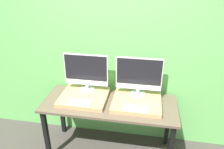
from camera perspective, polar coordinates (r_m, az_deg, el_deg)
The scene contains 8 objects.
wall_back at distance 2.73m, azimuth 0.74°, elevation 6.70°, with size 8.00×0.04×2.60m.
workbench at distance 2.69m, azimuth -0.68°, elevation -8.96°, with size 1.60×0.63×0.75m.
wooden_riser_left at distance 2.72m, azimuth -7.33°, elevation -5.85°, with size 0.57×0.50×0.05m.
monitor_left at distance 2.71m, azimuth -6.78°, elevation 0.82°, with size 0.55×0.18×0.48m.
keyboard_left at distance 2.56m, azimuth -8.51°, elevation -7.27°, with size 0.27×0.13×0.01m.
wooden_riser_right at distance 2.62m, azimuth 6.49°, elevation -7.17°, with size 0.57×0.50×0.05m.
monitor_right at distance 2.61m, azimuth 7.03°, elevation -0.24°, with size 0.55×0.18×0.48m.
keyboard_right at distance 2.45m, azimuth 6.22°, elevation -8.76°, with size 0.27×0.13×0.01m.
Camera 1 is at (0.41, -1.85, 2.20)m, focal length 35.00 mm.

